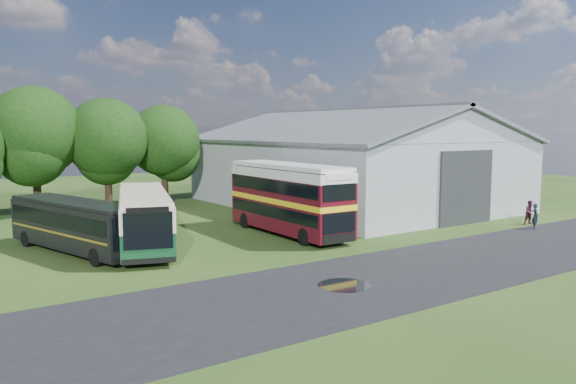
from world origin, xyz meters
TOP-DOWN VIEW (x-y plane):
  - ground at (0.00, 0.00)m, footprint 120.00×120.00m
  - asphalt_road at (3.00, -3.00)m, footprint 60.00×8.00m
  - puddle at (-1.50, -3.00)m, footprint 2.20×2.20m
  - storage_shed at (15.00, 15.98)m, footprint 18.80×24.80m
  - tree_mid at (-8.00, 24.80)m, footprint 6.80×6.80m
  - tree_right_a at (-3.00, 23.80)m, footprint 6.26×6.26m
  - tree_right_b at (2.00, 24.60)m, footprint 5.98×5.98m
  - shrub_front at (5.60, 6.00)m, footprint 1.70×1.70m
  - shrub_mid at (5.60, 8.00)m, footprint 1.60×1.60m
  - shrub_back at (5.60, 10.00)m, footprint 1.80×1.80m
  - bus_green_single at (-5.51, 9.16)m, footprint 5.86×11.27m
  - bus_maroon_double at (3.07, 7.73)m, footprint 2.81×10.12m
  - bus_dark_single at (-8.95, 9.73)m, footprint 4.83×10.12m
  - visitor_a at (17.15, 0.14)m, footprint 0.71×0.70m
  - visitor_b at (18.52, 1.37)m, footprint 0.96×0.86m

SIDE VIEW (x-z plane):
  - ground at x=0.00m, z-range 0.00..0.00m
  - asphalt_road at x=3.00m, z-range -0.01..0.01m
  - puddle at x=-1.50m, z-range -0.01..0.01m
  - shrub_front at x=5.60m, z-range -0.85..0.85m
  - shrub_mid at x=5.60m, z-range -0.80..0.80m
  - shrub_back at x=5.60m, z-range -0.90..0.90m
  - visitor_b at x=18.52m, z-range 0.00..1.62m
  - visitor_a at x=17.15m, z-range 0.00..1.65m
  - bus_dark_single at x=-8.95m, z-range 0.09..2.81m
  - bus_green_single at x=-5.51m, z-range 0.10..3.14m
  - bus_maroon_double at x=3.07m, z-range 0.00..4.32m
  - storage_shed at x=15.00m, z-range 0.09..8.24m
  - tree_right_b at x=2.00m, z-range 1.21..9.66m
  - tree_right_a at x=-3.00m, z-range 1.27..10.10m
  - tree_mid at x=-8.00m, z-range 1.38..10.98m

